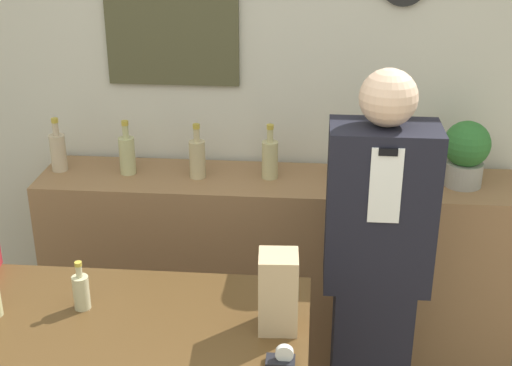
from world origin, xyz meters
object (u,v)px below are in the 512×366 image
object	(u,v)px
shopkeeper	(375,270)
potted_plant	(466,152)
tape_dispenser	(282,359)
paper_bag	(278,292)

from	to	relation	value
shopkeeper	potted_plant	bearing A→B (deg)	53.96
shopkeeper	tape_dispenser	bearing A→B (deg)	-113.03
tape_dispenser	shopkeeper	bearing A→B (deg)	66.97
shopkeeper	paper_bag	distance (m)	0.77
tape_dispenser	potted_plant	bearing A→B (deg)	60.99
paper_bag	tape_dispenser	distance (m)	0.23
potted_plant	tape_dispenser	size ratio (longest dim) A/B	3.54
potted_plant	paper_bag	bearing A→B (deg)	-123.57
shopkeeper	potted_plant	size ratio (longest dim) A/B	5.32
potted_plant	shopkeeper	bearing A→B (deg)	-126.04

